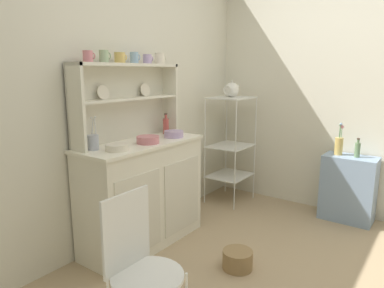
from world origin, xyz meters
The scene contains 22 objects.
wall_back centered at (0.00, 1.62, 1.25)m, with size 3.84×0.05×2.50m, color silver.
wall_right centered at (1.62, 0.00, 1.25)m, with size 0.05×3.84×2.50m, color silver.
hutch_cabinet centered at (-0.08, 1.37, 0.45)m, with size 1.11×0.45×0.87m.
hutch_shelf_unit centered at (-0.08, 1.53, 1.24)m, with size 1.03×0.18×0.62m.
bakers_rack centered at (1.22, 1.30, 0.71)m, with size 0.47×0.39×1.16m.
side_shelf_blue centered at (1.44, 0.10, 0.32)m, with size 0.28×0.48×0.64m, color #849EBC.
wire_chair centered at (-0.95, 0.56, 0.52)m, with size 0.36×0.36×0.85m.
floor_basket centered at (0.04, 0.54, 0.07)m, with size 0.22×0.22×0.14m, color #93754C.
cup_rose_0 centered at (-0.46, 1.49, 1.53)m, with size 0.08×0.07×0.08m.
cup_sage_1 centered at (-0.32, 1.49, 1.54)m, with size 0.08×0.07×0.09m.
cup_gold_2 centered at (-0.16, 1.49, 1.53)m, with size 0.10×0.08×0.08m.
cup_sky_3 centered at (-0.01, 1.49, 1.54)m, with size 0.08×0.07×0.09m.
cup_lilac_4 centered at (0.14, 1.49, 1.53)m, with size 0.09×0.07×0.08m.
cup_cream_5 centered at (0.30, 1.49, 1.54)m, with size 0.10×0.08×0.09m.
bowl_mixing_large centered at (-0.41, 1.29, 0.90)m, with size 0.17×0.17×0.05m, color silver.
bowl_floral_medium centered at (-0.08, 1.29, 0.90)m, with size 0.18×0.18×0.06m, color #D17A84.
bowl_cream_small centered at (0.24, 1.29, 0.90)m, with size 0.17×0.17×0.06m, color #B79ECC.
jam_bottle centered at (0.33, 1.45, 0.95)m, with size 0.05×0.05×0.19m.
utensil_jar centered at (-0.49, 1.45, 0.93)m, with size 0.08×0.08×0.24m.
porcelain_teapot centered at (1.22, 1.30, 1.24)m, with size 0.25×0.16×0.18m.
flower_vase centered at (1.44, 0.22, 0.73)m, with size 0.08×0.08×0.31m.
oil_bottle centered at (1.44, 0.05, 0.71)m, with size 0.05×0.05×0.18m.
Camera 1 is at (-2.07, -0.59, 1.43)m, focal length 32.89 mm.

